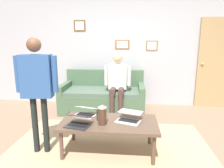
# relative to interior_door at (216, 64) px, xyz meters

# --- Properties ---
(ground_plane) EXTENTS (7.68, 7.68, 0.00)m
(ground_plane) POSITION_rel_interior_door_xyz_m (2.29, 2.11, -1.02)
(ground_plane) COLOR #97705A
(area_rug) EXTENTS (2.92, 2.26, 0.01)m
(area_rug) POSITION_rel_interior_door_xyz_m (2.23, 2.31, -1.02)
(area_rug) COLOR tan
(area_rug) RESTS_ON ground_plane
(back_wall) EXTENTS (7.04, 0.11, 2.70)m
(back_wall) POSITION_rel_interior_door_xyz_m (2.29, -0.09, 0.33)
(back_wall) COLOR #AFB2BC
(back_wall) RESTS_ON ground_plane
(interior_door) EXTENTS (0.82, 0.09, 2.05)m
(interior_door) POSITION_rel_interior_door_xyz_m (0.00, 0.00, 0.00)
(interior_door) COLOR tan
(interior_door) RESTS_ON ground_plane
(couch) EXTENTS (1.79, 0.88, 0.88)m
(couch) POSITION_rel_interior_door_xyz_m (2.54, 0.52, -0.72)
(couch) COLOR #456347
(couch) RESTS_ON ground_plane
(coffee_table) EXTENTS (1.33, 0.68, 0.45)m
(coffee_table) POSITION_rel_interior_door_xyz_m (2.23, 2.21, -0.62)
(coffee_table) COLOR brown
(coffee_table) RESTS_ON ground_plane
(laptop_left) EXTENTS (0.40, 0.39, 0.12)m
(laptop_left) POSITION_rel_interior_door_xyz_m (1.95, 2.16, -0.53)
(laptop_left) COLOR silver
(laptop_left) RESTS_ON coffee_table
(laptop_center) EXTENTS (0.37, 0.34, 0.14)m
(laptop_center) POSITION_rel_interior_door_xyz_m (2.60, 2.00, -0.54)
(laptop_center) COLOR silver
(laptop_center) RESTS_ON coffee_table
(laptop_right) EXTENTS (0.36, 0.35, 0.15)m
(laptop_right) POSITION_rel_interior_door_xyz_m (2.61, 2.38, -0.53)
(laptop_right) COLOR #28282D
(laptop_right) RESTS_ON coffee_table
(french_press) EXTENTS (0.13, 0.11, 0.27)m
(french_press) POSITION_rel_interior_door_xyz_m (2.30, 2.31, -0.46)
(french_press) COLOR #4C3323
(french_press) RESTS_ON coffee_table
(person_standing) EXTENTS (0.57, 0.21, 1.58)m
(person_standing) POSITION_rel_interior_door_xyz_m (3.17, 2.30, -0.01)
(person_standing) COLOR black
(person_standing) RESTS_ON ground_plane
(person_seated) EXTENTS (0.55, 0.51, 1.28)m
(person_seated) POSITION_rel_interior_door_xyz_m (2.21, 0.75, -0.30)
(person_seated) COLOR #46312C
(person_seated) RESTS_ON ground_plane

